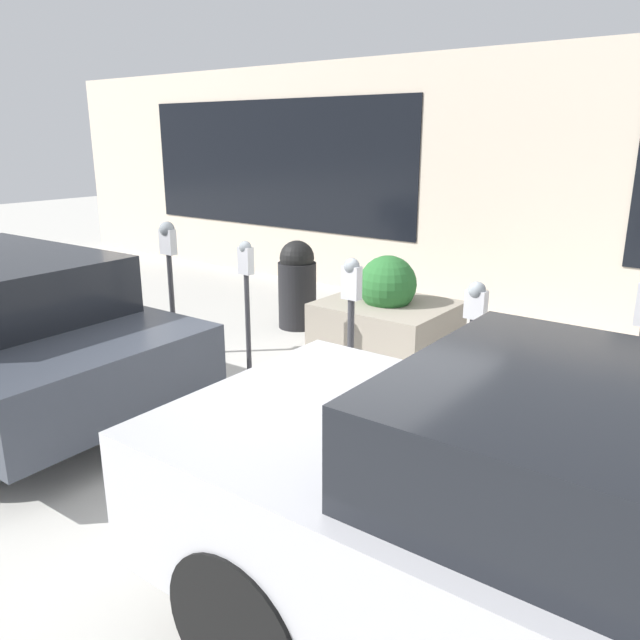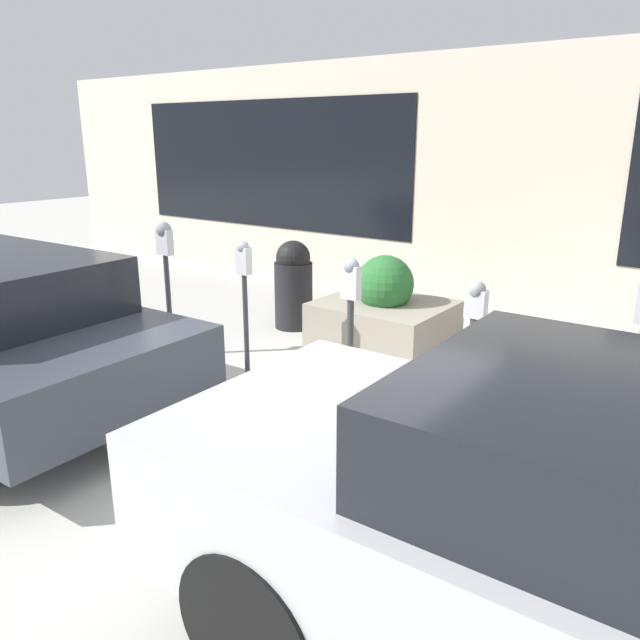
{
  "view_description": "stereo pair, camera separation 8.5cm",
  "coord_description": "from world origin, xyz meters",
  "px_view_note": "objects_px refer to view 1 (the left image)",
  "views": [
    {
      "loc": [
        -3.03,
        3.8,
        2.43
      ],
      "look_at": [
        0.0,
        -0.16,
        0.94
      ],
      "focal_mm": 35.0,
      "sensor_mm": 36.0,
      "label": 1
    },
    {
      "loc": [
        -2.96,
        3.85,
        2.43
      ],
      "look_at": [
        0.0,
        -0.16,
        0.94
      ],
      "focal_mm": 35.0,
      "sensor_mm": 36.0,
      "label": 2
    }
  ],
  "objects_px": {
    "trash_bin": "(297,284)",
    "planter_box": "(386,321)",
    "parking_meter_farthest": "(169,256)",
    "parking_meter_second": "(473,342)",
    "parking_meter_fourth": "(246,281)",
    "parking_meter_middle": "(351,305)"
  },
  "relations": [
    {
      "from": "parking_meter_farthest",
      "to": "parking_meter_middle",
      "type": "bearing_deg",
      "value": 179.52
    },
    {
      "from": "parking_meter_farthest",
      "to": "trash_bin",
      "type": "height_order",
      "value": "parking_meter_farthest"
    },
    {
      "from": "trash_bin",
      "to": "parking_meter_fourth",
      "type": "bearing_deg",
      "value": 113.08
    },
    {
      "from": "parking_meter_middle",
      "to": "parking_meter_fourth",
      "type": "bearing_deg",
      "value": -1.78
    },
    {
      "from": "trash_bin",
      "to": "planter_box",
      "type": "bearing_deg",
      "value": 169.15
    },
    {
      "from": "parking_meter_second",
      "to": "parking_meter_fourth",
      "type": "relative_size",
      "value": 0.95
    },
    {
      "from": "parking_meter_fourth",
      "to": "trash_bin",
      "type": "bearing_deg",
      "value": -66.92
    },
    {
      "from": "parking_meter_farthest",
      "to": "trash_bin",
      "type": "relative_size",
      "value": 1.34
    },
    {
      "from": "parking_meter_second",
      "to": "parking_meter_fourth",
      "type": "distance_m",
      "value": 2.44
    },
    {
      "from": "planter_box",
      "to": "trash_bin",
      "type": "bearing_deg",
      "value": -10.85
    },
    {
      "from": "parking_meter_farthest",
      "to": "planter_box",
      "type": "height_order",
      "value": "parking_meter_farthest"
    },
    {
      "from": "parking_meter_middle",
      "to": "parking_meter_farthest",
      "type": "distance_m",
      "value": 2.46
    },
    {
      "from": "parking_meter_second",
      "to": "trash_bin",
      "type": "relative_size",
      "value": 1.19
    },
    {
      "from": "planter_box",
      "to": "trash_bin",
      "type": "height_order",
      "value": "planter_box"
    },
    {
      "from": "parking_meter_farthest",
      "to": "trash_bin",
      "type": "distance_m",
      "value": 1.82
    },
    {
      "from": "parking_meter_second",
      "to": "parking_meter_middle",
      "type": "distance_m",
      "value": 1.14
    },
    {
      "from": "parking_meter_fourth",
      "to": "trash_bin",
      "type": "height_order",
      "value": "parking_meter_fourth"
    },
    {
      "from": "parking_meter_fourth",
      "to": "parking_meter_farthest",
      "type": "xyz_separation_m",
      "value": [
        1.15,
        0.02,
        0.12
      ]
    },
    {
      "from": "parking_meter_second",
      "to": "parking_meter_middle",
      "type": "height_order",
      "value": "parking_meter_middle"
    },
    {
      "from": "parking_meter_fourth",
      "to": "trash_bin",
      "type": "distance_m",
      "value": 1.85
    },
    {
      "from": "parking_meter_middle",
      "to": "planter_box",
      "type": "distance_m",
      "value": 1.59
    },
    {
      "from": "parking_meter_farthest",
      "to": "parking_meter_second",
      "type": "bearing_deg",
      "value": -179.73
    }
  ]
}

